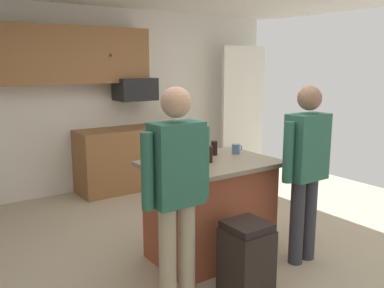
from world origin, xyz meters
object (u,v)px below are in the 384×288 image
mug_ceramic_white (236,149)px  mug_blue_stoneware (201,153)px  person_guest_by_door (177,184)px  person_guest_left (306,163)px  trash_bin (246,259)px  glass_dark_ale (209,154)px  kitchen_island (210,209)px  glass_stout_tall (194,154)px  glass_short_whisky (176,152)px  tumbler_amber (175,157)px  microwave_over_range (135,89)px  glass_pilsner (214,148)px

mug_ceramic_white → mug_blue_stoneware: mug_blue_stoneware is taller
person_guest_by_door → person_guest_left: 1.36m
trash_bin → glass_dark_ale: bearing=77.8°
kitchen_island → mug_blue_stoneware: (-0.01, 0.14, 0.51)m
glass_stout_tall → trash_bin: 1.03m
person_guest_left → glass_stout_tall: size_ratio=9.60×
person_guest_left → trash_bin: size_ratio=2.68×
glass_short_whisky → tumbler_amber: glass_short_whisky is taller
person_guest_left → glass_dark_ale: (-0.68, 0.55, 0.07)m
person_guest_by_door → mug_ceramic_white: (1.12, 0.64, 0.02)m
glass_dark_ale → tumbler_amber: bearing=163.2°
trash_bin → tumbler_amber: bearing=101.8°
glass_short_whisky → tumbler_amber: 0.18m
person_guest_by_door → mug_blue_stoneware: person_guest_by_door is taller
glass_stout_tall → mug_ceramic_white: bearing=8.5°
person_guest_left → glass_dark_ale: bearing=2.3°
glass_stout_tall → tumbler_amber: glass_stout_tall is taller
microwave_over_range → person_guest_left: size_ratio=0.34×
glass_dark_ale → trash_bin: glass_dark_ale is taller
person_guest_by_door → glass_dark_ale: bearing=0.1°
glass_short_whisky → glass_pilsner: (0.43, -0.03, -0.01)m
glass_stout_tall → tumbler_amber: (-0.18, 0.04, -0.02)m
person_guest_by_door → kitchen_island: bearing=-0.0°
person_guest_by_door → mug_ceramic_white: 1.29m
mug_blue_stoneware → trash_bin: bearing=-101.4°
person_guest_by_door → glass_dark_ale: (0.68, 0.50, 0.05)m
mug_blue_stoneware → glass_dark_ale: (-0.02, -0.16, 0.02)m
mug_ceramic_white → tumbler_amber: (-0.75, -0.05, 0.02)m
glass_short_whisky → glass_stout_tall: bearing=-68.1°
microwave_over_range → mug_ceramic_white: size_ratio=4.62×
person_guest_left → glass_pilsner: 0.89m
person_guest_left → glass_stout_tall: person_guest_left is taller
microwave_over_range → glass_dark_ale: microwave_over_range is taller
glass_short_whisky → mug_blue_stoneware: size_ratio=1.34×
mug_ceramic_white → glass_dark_ale: (-0.44, -0.14, 0.03)m
microwave_over_range → trash_bin: microwave_over_range is taller
tumbler_amber → glass_dark_ale: size_ratio=0.92×
mug_blue_stoneware → mug_ceramic_white: bearing=-2.3°
kitchen_island → glass_pilsner: glass_pilsner is taller
person_guest_left → glass_dark_ale: size_ratio=10.85×
microwave_over_range → person_guest_by_door: size_ratio=0.34×
glass_short_whisky → glass_pilsner: bearing=-3.5°
mug_blue_stoneware → glass_dark_ale: size_ratio=0.83×
trash_bin → kitchen_island: bearing=75.8°
person_guest_by_door → glass_short_whisky: 0.88m
microwave_over_range → person_guest_left: bearing=-87.6°
microwave_over_range → glass_short_whisky: microwave_over_range is taller
glass_stout_tall → trash_bin: bearing=-91.6°
person_guest_by_door → mug_blue_stoneware: size_ratio=13.38×
glass_stout_tall → mug_blue_stoneware: size_ratio=1.36×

